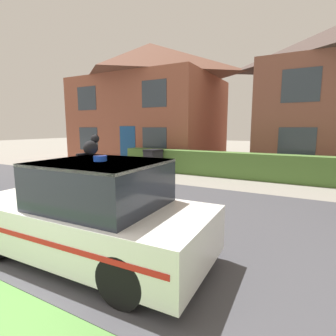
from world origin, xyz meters
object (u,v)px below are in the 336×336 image
at_px(house_left, 150,102).
at_px(wheelie_bin, 153,161).
at_px(police_car, 91,214).
at_px(cat, 92,146).

distance_m(house_left, wheelie_bin, 6.31).
distance_m(police_car, wheelie_bin, 7.72).
relative_size(police_car, cat, 10.92).
xyz_separation_m(police_car, cat, (0.07, 0.00, 1.04)).
height_order(police_car, house_left, house_left).
xyz_separation_m(police_car, house_left, (-6.22, 11.60, 2.94)).
height_order(house_left, wheelie_bin, house_left).
bearing_deg(house_left, wheelie_bin, -56.77).
bearing_deg(cat, house_left, 24.93).
bearing_deg(police_car, house_left, -63.59).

